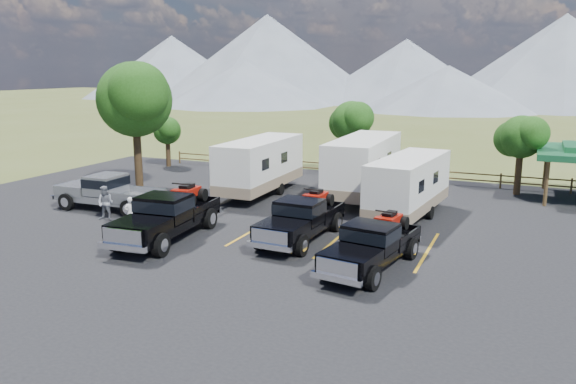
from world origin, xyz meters
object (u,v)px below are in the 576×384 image
at_px(tree_big_nw, 134,100).
at_px(trailer_center, 363,167).
at_px(pickup_silver, 109,192).
at_px(rig_left, 168,215).
at_px(rig_center, 302,218).
at_px(rig_right, 373,244).
at_px(person_a, 131,214).
at_px(trailer_left, 260,166).
at_px(trailer_right, 409,186).
at_px(person_b, 106,203).

distance_m(tree_big_nw, trailer_center, 14.26).
bearing_deg(trailer_center, pickup_silver, -146.75).
bearing_deg(rig_left, rig_center, 17.52).
distance_m(rig_center, rig_right, 4.46).
height_order(rig_right, person_a, rig_right).
relative_size(rig_center, trailer_left, 0.65).
height_order(trailer_right, person_b, trailer_right).
xyz_separation_m(trailer_left, trailer_right, (9.19, -1.85, -0.11)).
distance_m(rig_center, person_a, 8.03).
height_order(rig_center, trailer_left, trailer_left).
relative_size(rig_center, person_b, 3.60).
relative_size(trailer_center, person_b, 5.91).
distance_m(rig_right, person_a, 11.64).
height_order(tree_big_nw, rig_left, tree_big_nw).
xyz_separation_m(rig_left, trailer_left, (-0.20, 9.63, 0.65)).
xyz_separation_m(rig_center, rig_right, (3.82, -2.31, -0.04)).
relative_size(rig_right, trailer_center, 0.60).
distance_m(rig_left, pickup_silver, 6.69).
height_order(tree_big_nw, person_b, tree_big_nw).
relative_size(trailer_left, person_a, 5.96).
height_order(rig_left, rig_right, rig_left).
height_order(trailer_right, pickup_silver, trailer_right).
relative_size(rig_right, pickup_silver, 0.97).
bearing_deg(trailer_center, rig_left, -118.45).
bearing_deg(trailer_center, rig_center, -92.68).
distance_m(rig_left, rig_right, 9.29).
bearing_deg(person_b, rig_left, -26.51).
xyz_separation_m(trailer_center, person_b, (-10.38, -9.70, -0.99)).
height_order(rig_left, trailer_left, trailer_left).
height_order(tree_big_nw, trailer_center, tree_big_nw).
bearing_deg(pickup_silver, trailer_left, 137.34).
distance_m(tree_big_nw, trailer_left, 8.60).
height_order(rig_right, trailer_right, trailer_right).
relative_size(rig_center, trailer_center, 0.61).
height_order(tree_big_nw, trailer_left, tree_big_nw).
bearing_deg(trailer_center, person_b, -138.17).
relative_size(trailer_center, pickup_silver, 1.60).
bearing_deg(tree_big_nw, rig_right, -24.87).
xyz_separation_m(rig_left, pickup_silver, (-5.93, 3.09, -0.10)).
bearing_deg(person_b, pickup_silver, 115.89).
bearing_deg(trailer_right, person_b, -149.06).
xyz_separation_m(tree_big_nw, rig_left, (7.67, -7.77, -4.48)).
relative_size(rig_right, trailer_left, 0.64).
height_order(rig_left, trailer_center, trailer_center).
bearing_deg(rig_center, pickup_silver, 177.87).
xyz_separation_m(rig_right, trailer_right, (-0.30, 7.87, 0.67)).
bearing_deg(trailer_center, trailer_left, -167.47).
relative_size(rig_center, trailer_right, 0.69).
relative_size(trailer_left, person_b, 5.53).
bearing_deg(trailer_right, pickup_silver, -156.71).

